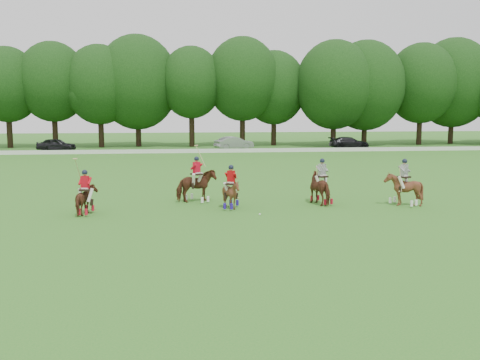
{
  "coord_description": "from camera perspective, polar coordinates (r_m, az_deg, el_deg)",
  "views": [
    {
      "loc": [
        -2.09,
        -21.86,
        4.91
      ],
      "look_at": [
        1.03,
        4.2,
        1.4
      ],
      "focal_mm": 40.0,
      "sensor_mm": 36.0,
      "label": 1
    }
  ],
  "objects": [
    {
      "name": "polo_ball",
      "position": [
        24.86,
        2.13,
        -3.68
      ],
      "size": [
        0.09,
        0.09,
        0.09
      ],
      "primitive_type": "sphere",
      "color": "white",
      "rests_on": "ground"
    },
    {
      "name": "boundary_rail",
      "position": [
        60.08,
        -4.82,
        3.11
      ],
      "size": [
        120.0,
        0.1,
        0.44
      ],
      "primitive_type": "cube",
      "color": "white",
      "rests_on": "ground"
    },
    {
      "name": "polo_red_a",
      "position": [
        25.93,
        -16.14,
        -1.94
      ],
      "size": [
        1.04,
        1.7,
        2.64
      ],
      "color": "#4F2315",
      "rests_on": "ground"
    },
    {
      "name": "polo_red_c",
      "position": [
        26.31,
        -0.96,
        -1.44
      ],
      "size": [
        1.57,
        1.66,
        2.18
      ],
      "color": "#4F2315",
      "rests_on": "ground"
    },
    {
      "name": "ground",
      "position": [
        22.5,
        -1.34,
        -4.99
      ],
      "size": [
        180.0,
        180.0,
        0.0
      ],
      "primitive_type": "plane",
      "color": "#2A7220",
      "rests_on": "ground"
    },
    {
      "name": "tree_line",
      "position": [
        70.03,
        -4.97,
        10.31
      ],
      "size": [
        117.98,
        14.32,
        14.75
      ],
      "color": "black",
      "rests_on": "ground"
    },
    {
      "name": "polo_stripe_b",
      "position": [
        28.39,
        17.05,
        -0.89
      ],
      "size": [
        2.0,
        2.05,
        2.4
      ],
      "color": "#4F2315",
      "rests_on": "ground"
    },
    {
      "name": "car_right",
      "position": [
        67.95,
        11.57,
        3.93
      ],
      "size": [
        4.96,
        2.03,
        1.44
      ],
      "primitive_type": "imported",
      "rotation": [
        0.0,
        0.0,
        1.57
      ],
      "color": "black",
      "rests_on": "ground"
    },
    {
      "name": "polo_stripe_a",
      "position": [
        27.93,
        8.71,
        -0.8
      ],
      "size": [
        1.49,
        2.16,
        2.37
      ],
      "color": "#4F2315",
      "rests_on": "ground"
    },
    {
      "name": "polo_red_b",
      "position": [
        28.23,
        -4.63,
        -0.61
      ],
      "size": [
        2.26,
        2.23,
        2.96
      ],
      "color": "#4F2315",
      "rests_on": "ground"
    },
    {
      "name": "car_mid",
      "position": [
        64.87,
        -0.64,
        3.96
      ],
      "size": [
        5.0,
        3.15,
        1.56
      ],
      "primitive_type": "imported",
      "rotation": [
        0.0,
        0.0,
        1.92
      ],
      "color": "#949499",
      "rests_on": "ground"
    },
    {
      "name": "car_left",
      "position": [
        65.97,
        -18.99,
        3.59
      ],
      "size": [
        4.59,
        2.3,
        1.5
      ],
      "primitive_type": "imported",
      "rotation": [
        0.0,
        0.0,
        1.45
      ],
      "color": "black",
      "rests_on": "ground"
    }
  ]
}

